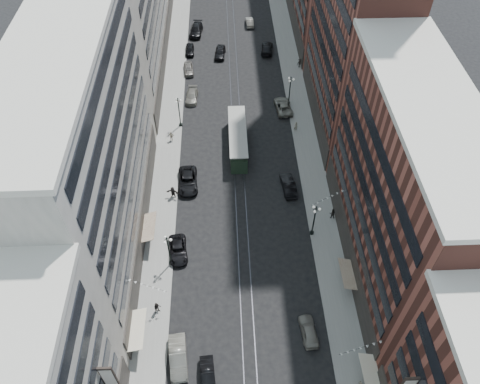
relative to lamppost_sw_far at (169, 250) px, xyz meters
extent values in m
plane|color=black|center=(9.20, 32.00, -3.10)|extent=(220.00, 220.00, 0.00)
cube|color=gray|center=(-1.80, 42.00, -3.02)|extent=(4.00, 180.00, 0.15)
cube|color=gray|center=(20.20, 42.00, -3.02)|extent=(4.00, 180.00, 0.15)
cube|color=#2D2D33|center=(8.50, 42.00, -3.09)|extent=(0.12, 180.00, 0.02)
cube|color=#2D2D33|center=(9.90, 42.00, -3.09)|extent=(0.12, 180.00, 0.02)
cube|color=#ABA497|center=(-7.80, 5.00, 10.90)|extent=(8.00, 36.00, 28.00)
cube|color=brown|center=(26.20, 0.00, 8.90)|extent=(8.00, 30.00, 24.00)
cylinder|color=black|center=(0.00, 0.00, -2.80)|extent=(0.56, 0.56, 0.30)
cylinder|color=black|center=(0.00, 0.00, -0.35)|extent=(0.18, 0.18, 5.20)
sphere|color=black|center=(0.00, 0.00, 2.45)|extent=(0.24, 0.24, 0.24)
sphere|color=white|center=(0.45, 0.00, 2.05)|extent=(0.36, 0.36, 0.36)
sphere|color=white|center=(-0.22, 0.39, 2.05)|extent=(0.36, 0.36, 0.36)
sphere|color=white|center=(-0.22, -0.39, 2.05)|extent=(0.36, 0.36, 0.36)
cylinder|color=black|center=(0.00, 27.00, -2.80)|extent=(0.56, 0.56, 0.30)
cylinder|color=black|center=(0.00, 27.00, -0.35)|extent=(0.18, 0.18, 5.20)
sphere|color=black|center=(0.00, 27.00, 2.45)|extent=(0.24, 0.24, 0.24)
sphere|color=white|center=(0.45, 27.00, 2.05)|extent=(0.36, 0.36, 0.36)
sphere|color=white|center=(-0.22, 27.39, 2.05)|extent=(0.36, 0.36, 0.36)
sphere|color=white|center=(-0.22, 26.61, 2.05)|extent=(0.36, 0.36, 0.36)
cylinder|color=black|center=(18.40, 4.00, -2.80)|extent=(0.56, 0.56, 0.30)
cylinder|color=black|center=(18.40, 4.00, -0.35)|extent=(0.18, 0.18, 5.20)
sphere|color=black|center=(18.40, 4.00, 2.45)|extent=(0.24, 0.24, 0.24)
sphere|color=white|center=(18.85, 4.00, 2.05)|extent=(0.36, 0.36, 0.36)
sphere|color=white|center=(18.18, 4.39, 2.05)|extent=(0.36, 0.36, 0.36)
sphere|color=white|center=(18.18, 3.61, 2.05)|extent=(0.36, 0.36, 0.36)
cylinder|color=black|center=(18.40, 32.00, -2.80)|extent=(0.56, 0.56, 0.30)
cylinder|color=black|center=(18.40, 32.00, -0.35)|extent=(0.18, 0.18, 5.20)
sphere|color=black|center=(18.40, 32.00, 2.45)|extent=(0.24, 0.24, 0.24)
sphere|color=white|center=(18.85, 32.00, 2.05)|extent=(0.36, 0.36, 0.36)
sphere|color=white|center=(18.18, 32.39, 2.05)|extent=(0.36, 0.36, 0.36)
sphere|color=white|center=(18.18, 31.61, 2.05)|extent=(0.36, 0.36, 0.36)
cube|color=#203322|center=(9.20, 21.52, -1.80)|extent=(2.50, 11.98, 2.60)
cube|color=gray|center=(9.20, 21.52, -0.20)|extent=(1.60, 10.98, 0.60)
cube|color=gray|center=(9.20, 21.52, 0.20)|extent=(2.70, 12.18, 0.15)
cylinder|color=black|center=(9.20, 17.03, -2.75)|extent=(2.30, 0.70, 0.70)
cylinder|color=black|center=(9.20, 26.01, -2.75)|extent=(2.30, 0.70, 0.70)
imported|color=slate|center=(1.50, -12.48, -2.24)|extent=(2.35, 5.37, 1.72)
imported|color=black|center=(0.80, 1.65, -2.42)|extent=(2.79, 5.10, 1.36)
imported|color=slate|center=(16.00, -10.00, -2.38)|extent=(2.05, 4.34, 1.43)
imported|color=black|center=(4.70, -14.50, -2.41)|extent=(1.83, 4.28, 1.37)
imported|color=black|center=(-1.15, -6.61, -2.07)|extent=(0.96, 0.71, 1.76)
imported|color=black|center=(1.67, 13.67, -2.28)|extent=(3.02, 5.99, 1.62)
imported|color=slate|center=(1.66, 34.17, -2.40)|extent=(2.24, 4.90, 1.39)
imported|color=black|center=(0.80, 49.20, -2.39)|extent=(1.71, 4.15, 1.41)
imported|color=black|center=(16.17, 12.21, -2.29)|extent=(2.19, 5.02, 1.60)
imported|color=gray|center=(17.29, 30.63, -2.33)|extent=(3.09, 5.73, 1.53)
imported|color=black|center=(16.00, 49.08, -2.33)|extent=(2.82, 5.54, 1.54)
imported|color=black|center=(6.77, 47.92, -2.29)|extent=(2.38, 4.90, 1.61)
imported|color=#646259|center=(13.16, 59.65, -2.40)|extent=(1.65, 4.27, 1.39)
imported|color=black|center=(-0.35, 11.29, -2.00)|extent=(1.83, 0.97, 1.89)
imported|color=#B8AE98|center=(-1.26, 23.37, -2.09)|extent=(1.06, 0.58, 1.72)
imported|color=black|center=(21.50, 6.59, -2.09)|extent=(0.88, 0.55, 1.72)
imported|color=#B3AC94|center=(18.73, 24.96, -2.05)|extent=(0.72, 0.54, 1.79)
imported|color=black|center=(21.70, 43.16, -2.05)|extent=(1.25, 0.91, 1.79)
imported|color=slate|center=(0.80, 42.58, -2.36)|extent=(2.11, 4.48, 1.48)
imported|color=black|center=(1.92, 56.46, -2.25)|extent=(3.01, 6.03, 1.68)
camera|label=1|loc=(7.33, -33.14, 46.99)|focal=35.00mm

